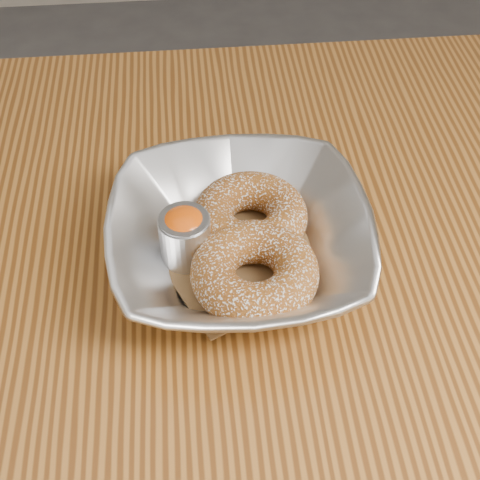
{
  "coord_description": "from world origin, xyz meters",
  "views": [
    {
      "loc": [
        -0.04,
        -0.41,
        1.24
      ],
      "look_at": [
        -0.0,
        0.01,
        0.78
      ],
      "focal_mm": 50.0,
      "sensor_mm": 36.0,
      "label": 1
    }
  ],
  "objects": [
    {
      "name": "ramekin",
      "position": [
        -0.06,
        0.02,
        0.79
      ],
      "size": [
        0.05,
        0.05,
        0.06
      ],
      "color": "silver",
      "rests_on": "table"
    },
    {
      "name": "table",
      "position": [
        0.0,
        0.0,
        0.65
      ],
      "size": [
        1.2,
        0.8,
        0.75
      ],
      "color": "brown",
      "rests_on": "ground_plane"
    },
    {
      "name": "donut_front",
      "position": [
        0.0,
        -0.03,
        0.78
      ],
      "size": [
        0.16,
        0.16,
        0.04
      ],
      "primitive_type": "torus",
      "rotation": [
        0.0,
        0.0,
        0.59
      ],
      "color": "brown",
      "rests_on": "parchment"
    },
    {
      "name": "serving_bowl",
      "position": [
        -0.0,
        0.01,
        0.78
      ],
      "size": [
        0.25,
        0.25,
        0.06
      ],
      "primitive_type": "imported",
      "color": "silver",
      "rests_on": "table"
    },
    {
      "name": "parchment",
      "position": [
        -0.0,
        0.01,
        0.76
      ],
      "size": [
        0.19,
        0.19,
        0.0
      ],
      "primitive_type": "cube",
      "rotation": [
        0.0,
        0.0,
        0.44
      ],
      "color": "brown",
      "rests_on": "table"
    },
    {
      "name": "donut_back",
      "position": [
        0.01,
        0.04,
        0.78
      ],
      "size": [
        0.14,
        0.14,
        0.04
      ],
      "primitive_type": "torus",
      "rotation": [
        0.0,
        0.0,
        -0.32
      ],
      "color": "brown",
      "rests_on": "parchment"
    }
  ]
}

